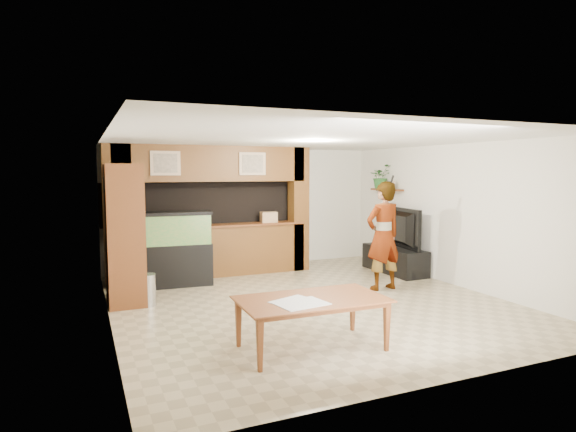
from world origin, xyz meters
name	(u,v)px	position (x,y,z in m)	size (l,w,h in m)	color
floor	(308,302)	(0.00, 0.00, 0.00)	(6.50, 6.50, 0.00)	tan
ceiling	(309,139)	(0.00, 0.00, 2.60)	(6.50, 6.50, 0.00)	white
wall_back	(244,208)	(0.00, 3.25, 1.30)	(6.00, 6.00, 0.00)	silver
wall_left	(107,231)	(-3.00, 0.00, 1.30)	(6.50, 6.50, 0.00)	silver
wall_right	(455,215)	(3.00, 0.00, 1.30)	(6.50, 6.50, 0.00)	silver
partition	(209,211)	(-0.95, 2.64, 1.31)	(4.20, 0.99, 2.60)	brown
wall_clock	(105,185)	(-2.97, 1.00, 1.90)	(0.05, 0.25, 0.25)	black
wall_shelf	(387,190)	(2.85, 1.95, 1.70)	(0.25, 0.90, 0.04)	brown
pantry_cabinet	(124,234)	(-2.70, 1.11, 1.11)	(0.55, 0.91, 2.22)	brown
trash_can	(147,290)	(-2.41, 0.80, 0.25)	(0.27, 0.27, 0.50)	#B2B2B7
aquarium	(177,250)	(-1.72, 1.95, 0.67)	(1.24, 0.46, 1.37)	black
tv_stand	(395,260)	(2.65, 1.34, 0.26)	(0.58, 1.58, 0.53)	black
television	(395,228)	(2.65, 1.34, 0.94)	(1.44, 0.19, 0.83)	black
photo_frame	(393,185)	(2.85, 1.73, 1.81)	(0.03, 0.13, 0.18)	tan
potted_plant	(380,177)	(2.82, 2.16, 1.99)	(0.48, 0.41, 0.53)	#266027
person	(383,236)	(1.58, 0.22, 0.96)	(0.70, 0.46, 1.93)	#9F7D57
microphone	(392,180)	(1.63, 0.06, 1.96)	(0.03, 0.03, 0.14)	black
dining_table	(313,324)	(-0.86, -1.91, 0.31)	(1.74, 0.97, 0.61)	brown
newspaper_a	(294,301)	(-1.12, -1.93, 0.61)	(0.49, 0.36, 0.01)	silver
newspaper_b	(302,304)	(-1.07, -2.05, 0.62)	(0.55, 0.40, 0.01)	silver
counter_box	(269,217)	(0.27, 2.45, 1.15)	(0.33, 0.22, 0.22)	tan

